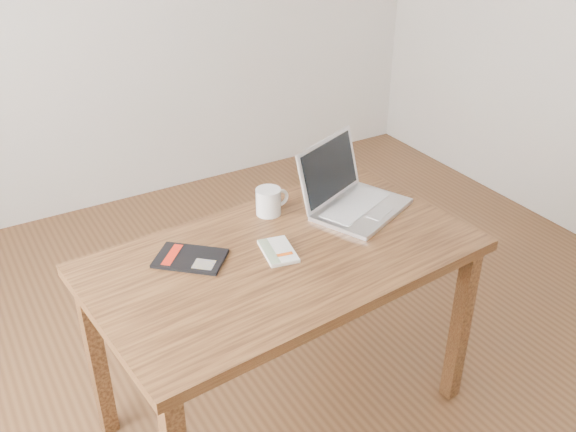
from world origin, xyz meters
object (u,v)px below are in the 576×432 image
laptop (350,195)px  desk (284,274)px  white_guidebook (278,251)px  coffee_mug (269,201)px  black_guidebook (190,258)px

laptop → desk: bearing=178.5°
white_guidebook → coffee_mug: bearing=78.7°
desk → white_guidebook: size_ratio=7.55×
coffee_mug → white_guidebook: bearing=-115.6°
black_guidebook → laptop: size_ratio=0.60×
white_guidebook → black_guidebook: white_guidebook is taller
desk → coffee_mug: bearing=66.3°
white_guidebook → black_guidebook: (-0.27, 0.11, -0.00)m
laptop → coffee_mug: 0.31m
laptop → white_guidebook: bearing=176.4°
white_guidebook → desk: bearing=-14.5°
coffee_mug → desk: bearing=-111.2°
desk → black_guidebook: (-0.29, 0.12, 0.10)m
desk → coffee_mug: coffee_mug is taller
black_guidebook → coffee_mug: bearing=-27.1°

